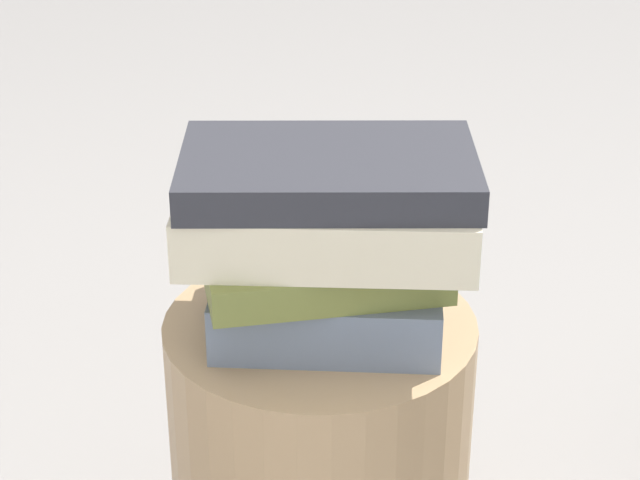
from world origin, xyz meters
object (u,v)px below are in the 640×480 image
at_px(book_olive, 322,259).
at_px(book_cream, 327,215).
at_px(book_slate, 329,298).
at_px(book_charcoal, 328,171).

distance_m(book_olive, book_cream, 0.05).
bearing_deg(book_olive, book_slate, -144.14).
xyz_separation_m(book_olive, book_cream, (-0.01, -0.00, 0.05)).
bearing_deg(book_charcoal, book_olive, -5.31).
height_order(book_slate, book_cream, book_cream).
bearing_deg(book_olive, book_charcoal, 164.15).
bearing_deg(book_slate, book_charcoal, 88.16).
height_order(book_olive, book_cream, book_cream).
bearing_deg(book_olive, book_cream, -174.89).
bearing_deg(book_slate, book_olive, 50.04).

